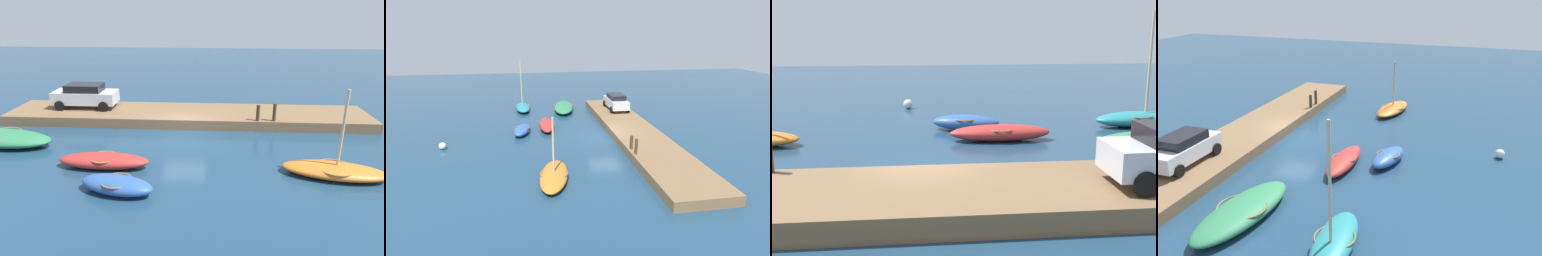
% 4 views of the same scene
% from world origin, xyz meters
% --- Properties ---
extents(ground_plane, '(84.00, 84.00, 0.00)m').
position_xyz_m(ground_plane, '(0.00, 0.00, 0.00)').
color(ground_plane, navy).
extents(dock_platform, '(22.69, 3.83, 0.61)m').
position_xyz_m(dock_platform, '(0.00, -2.38, 0.30)').
color(dock_platform, brown).
rests_on(dock_platform, ground_plane).
extents(rowboat_red, '(4.16, 1.32, 0.67)m').
position_xyz_m(rowboat_red, '(3.25, 4.64, 0.34)').
color(rowboat_red, '#B72D28').
rests_on(rowboat_red, ground_plane).
extents(rowboat_orange, '(4.55, 2.32, 3.86)m').
position_xyz_m(rowboat_orange, '(-6.91, 4.87, 0.32)').
color(rowboat_orange, orange).
rests_on(rowboat_orange, ground_plane).
extents(motorboat_green, '(5.80, 2.70, 0.75)m').
position_xyz_m(motorboat_green, '(9.46, 2.37, 0.38)').
color(motorboat_green, '#2D7A4C').
rests_on(motorboat_green, ground_plane).
extents(rowboat_teal, '(4.14, 1.82, 5.29)m').
position_xyz_m(rowboat_teal, '(10.14, 6.77, 0.39)').
color(rowboat_teal, teal).
rests_on(rowboat_teal, ground_plane).
extents(dinghy_blue, '(3.22, 1.84, 0.70)m').
position_xyz_m(dinghy_blue, '(2.05, 6.78, 0.36)').
color(dinghy_blue, '#2D569E').
rests_on(dinghy_blue, ground_plane).
extents(mooring_post_west, '(0.20, 0.20, 1.05)m').
position_xyz_m(mooring_post_west, '(-5.21, -0.72, 1.13)').
color(mooring_post_west, '#47331E').
rests_on(mooring_post_west, dock_platform).
extents(mooring_post_mid_west, '(0.21, 0.21, 0.94)m').
position_xyz_m(mooring_post_mid_west, '(-4.27, -0.72, 1.08)').
color(mooring_post_mid_west, '#47331E').
rests_on(mooring_post_mid_west, dock_platform).
extents(parked_car, '(4.09, 1.91, 1.57)m').
position_xyz_m(parked_car, '(6.74, -2.77, 1.44)').
color(parked_car, silver).
rests_on(parked_car, dock_platform).
extents(marker_buoy, '(0.53, 0.53, 0.53)m').
position_xyz_m(marker_buoy, '(-0.65, 12.57, 0.26)').
color(marker_buoy, silver).
rests_on(marker_buoy, ground_plane).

